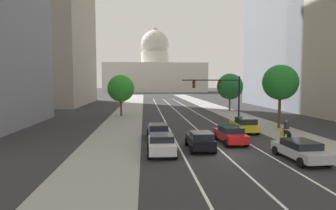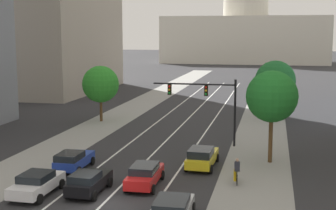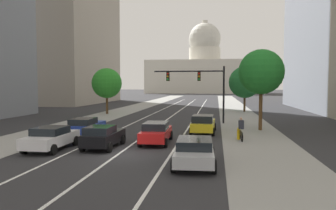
# 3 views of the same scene
# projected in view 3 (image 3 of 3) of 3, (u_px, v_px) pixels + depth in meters

# --- Properties ---
(ground_plane) EXTENTS (400.00, 400.00, 0.00)m
(ground_plane) POSITION_uv_depth(u_px,v_px,m) (185.00, 107.00, 58.89)
(ground_plane) COLOR #2B2B2D
(sidewalk_left) EXTENTS (5.02, 130.00, 0.01)m
(sidewalk_left) POSITION_uv_depth(u_px,v_px,m) (131.00, 109.00, 55.23)
(sidewalk_left) COLOR gray
(sidewalk_left) RESTS_ON ground
(sidewalk_right) EXTENTS (5.02, 130.00, 0.01)m
(sidewalk_right) POSITION_uv_depth(u_px,v_px,m) (235.00, 110.00, 52.69)
(sidewalk_right) COLOR gray
(sidewalk_right) RESTS_ON ground
(lane_stripe_left) EXTENTS (0.16, 90.00, 0.01)m
(lane_stripe_left) POSITION_uv_depth(u_px,v_px,m) (152.00, 114.00, 44.54)
(lane_stripe_left) COLOR white
(lane_stripe_left) RESTS_ON ground
(lane_stripe_center) EXTENTS (0.16, 90.00, 0.01)m
(lane_stripe_center) POSITION_uv_depth(u_px,v_px,m) (174.00, 115.00, 44.09)
(lane_stripe_center) COLOR white
(lane_stripe_center) RESTS_ON ground
(lane_stripe_right) EXTENTS (0.16, 90.00, 0.01)m
(lane_stripe_right) POSITION_uv_depth(u_px,v_px,m) (197.00, 115.00, 43.64)
(lane_stripe_right) COLOR white
(lane_stripe_right) RESTS_ON ground
(capitol_building) EXTENTS (53.02, 23.18, 33.83)m
(capitol_building) POSITION_uv_depth(u_px,v_px,m) (205.00, 70.00, 153.08)
(capitol_building) COLOR beige
(capitol_building) RESTS_ON ground
(car_blue) EXTENTS (2.01, 4.10, 1.47)m
(car_blue) POSITION_uv_depth(u_px,v_px,m) (86.00, 126.00, 26.03)
(car_blue) COLOR #1E389E
(car_blue) RESTS_ON ground
(car_black) EXTENTS (1.96, 4.12, 1.48)m
(car_black) POSITION_uv_depth(u_px,v_px,m) (103.00, 136.00, 20.96)
(car_black) COLOR black
(car_black) RESTS_ON ground
(car_silver) EXTENTS (2.26, 4.73, 1.35)m
(car_silver) POSITION_uv_depth(u_px,v_px,m) (195.00, 151.00, 16.58)
(car_silver) COLOR #B2B5BA
(car_silver) RESTS_ON ground
(car_yellow) EXTENTS (2.14, 4.78, 1.57)m
(car_yellow) POSITION_uv_depth(u_px,v_px,m) (203.00, 124.00, 27.44)
(car_yellow) COLOR yellow
(car_yellow) RESTS_ON ground
(car_red) EXTENTS (2.06, 4.60, 1.48)m
(car_red) POSITION_uv_depth(u_px,v_px,m) (156.00, 132.00, 22.74)
(car_red) COLOR red
(car_red) RESTS_ON ground
(car_white) EXTENTS (2.11, 4.42, 1.45)m
(car_white) POSITION_uv_depth(u_px,v_px,m) (51.00, 138.00, 20.47)
(car_white) COLOR silver
(car_white) RESTS_ON ground
(traffic_signal_mast) EXTENTS (7.51, 0.39, 6.00)m
(traffic_signal_mast) POSITION_uv_depth(u_px,v_px,m) (201.00, 82.00, 34.50)
(traffic_signal_mast) COLOR black
(traffic_signal_mast) RESTS_ON ground
(fire_hydrant) EXTENTS (0.26, 0.35, 0.91)m
(fire_hydrant) POSITION_uv_depth(u_px,v_px,m) (239.00, 133.00, 24.19)
(fire_hydrant) COLOR yellow
(fire_hydrant) RESTS_ON ground
(cyclist) EXTENTS (0.38, 1.70, 1.72)m
(cyclist) POSITION_uv_depth(u_px,v_px,m) (241.00, 129.00, 23.71)
(cyclist) COLOR black
(cyclist) RESTS_ON ground
(street_tree_far_right) EXTENTS (4.00, 4.00, 7.23)m
(street_tree_far_right) POSITION_uv_depth(u_px,v_px,m) (261.00, 72.00, 28.93)
(street_tree_far_right) COLOR #51381E
(street_tree_far_right) RESTS_ON ground
(street_tree_near_right) EXTENTS (4.76, 4.76, 6.82)m
(street_tree_near_right) POSITION_uv_depth(u_px,v_px,m) (245.00, 82.00, 48.96)
(street_tree_near_right) COLOR #51381E
(street_tree_near_right) RESTS_ON ground
(street_tree_mid_left) EXTENTS (4.16, 4.16, 6.36)m
(street_tree_mid_left) POSITION_uv_depth(u_px,v_px,m) (107.00, 83.00, 45.28)
(street_tree_mid_left) COLOR #51381E
(street_tree_mid_left) RESTS_ON ground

